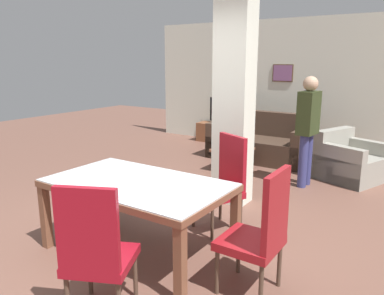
% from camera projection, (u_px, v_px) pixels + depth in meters
% --- Properties ---
extents(ground_plane, '(18.00, 18.00, 0.00)m').
position_uv_depth(ground_plane, '(140.00, 250.00, 3.75)').
color(ground_plane, brown).
extents(back_wall, '(7.20, 0.09, 2.70)m').
position_uv_depth(back_wall, '(306.00, 86.00, 7.64)').
color(back_wall, silver).
rests_on(back_wall, ground_plane).
extents(divider_pillar, '(0.46, 0.34, 2.70)m').
position_uv_depth(divider_pillar, '(234.00, 101.00, 4.78)').
color(divider_pillar, silver).
rests_on(divider_pillar, ground_plane).
extents(dining_table, '(1.76, 1.02, 0.72)m').
position_uv_depth(dining_table, '(138.00, 195.00, 3.62)').
color(dining_table, brown).
rests_on(dining_table, ground_plane).
extents(dining_chair_far_right, '(0.61, 0.61, 1.06)m').
position_uv_depth(dining_chair_far_right, '(224.00, 181.00, 4.15)').
color(dining_chair_far_right, maroon).
rests_on(dining_chair_far_right, ground_plane).
extents(dining_chair_near_right, '(0.61, 0.61, 1.06)m').
position_uv_depth(dining_chair_near_right, '(96.00, 250.00, 2.64)').
color(dining_chair_near_right, maroon).
rests_on(dining_chair_near_right, ground_plane).
extents(dining_chair_head_right, '(0.46, 0.46, 1.06)m').
position_uv_depth(dining_chair_head_right, '(261.00, 230.00, 2.94)').
color(dining_chair_head_right, maroon).
rests_on(dining_chair_head_right, ground_plane).
extents(sofa, '(1.84, 0.90, 0.89)m').
position_uv_depth(sofa, '(260.00, 144.00, 7.18)').
color(sofa, '#443126').
rests_on(sofa, ground_plane).
extents(armchair, '(1.10, 1.11, 0.77)m').
position_uv_depth(armchair, '(349.00, 162.00, 5.94)').
color(armchair, '#9A978C').
rests_on(armchair, ground_plane).
extents(coffee_table, '(0.59, 0.59, 0.39)m').
position_uv_depth(coffee_table, '(232.00, 159.00, 6.44)').
color(coffee_table, brown).
rests_on(coffee_table, ground_plane).
extents(bottle, '(0.08, 0.08, 0.30)m').
position_uv_depth(bottle, '(237.00, 143.00, 6.32)').
color(bottle, '#4C2D14').
rests_on(bottle, coffee_table).
extents(tv_stand, '(1.23, 0.40, 0.43)m').
position_uv_depth(tv_stand, '(223.00, 133.00, 8.62)').
color(tv_stand, brown).
rests_on(tv_stand, ground_plane).
extents(tv_screen, '(0.86, 0.36, 0.58)m').
position_uv_depth(tv_screen, '(223.00, 112.00, 8.50)').
color(tv_screen, black).
rests_on(tv_screen, tv_stand).
extents(standing_person, '(0.25, 0.40, 1.64)m').
position_uv_depth(standing_person, '(308.00, 124.00, 5.49)').
color(standing_person, navy).
rests_on(standing_person, ground_plane).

